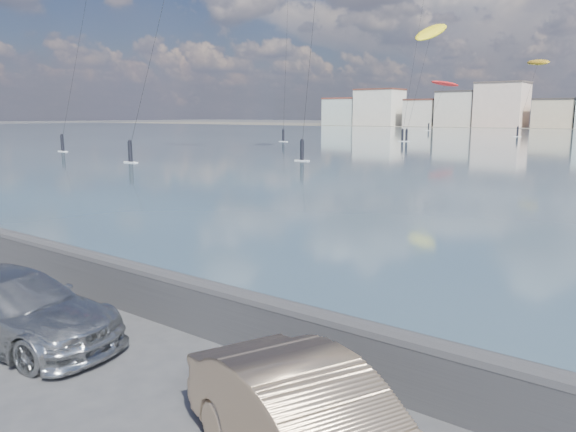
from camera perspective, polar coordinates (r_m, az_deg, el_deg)
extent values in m
plane|color=#333335|center=(9.49, -20.79, -16.02)|extent=(700.00, 700.00, 0.00)
cube|color=#28282B|center=(10.82, -8.55, -9.56)|extent=(400.00, 0.35, 0.90)
cylinder|color=#28282B|center=(10.68, -8.62, -7.28)|extent=(400.00, 0.36, 0.36)
cube|color=#B7C6BC|center=(224.65, 5.72, 10.44)|extent=(14.00, 11.00, 10.00)
cube|color=brown|center=(224.74, 5.75, 11.79)|extent=(14.28, 11.22, 0.60)
cube|color=beige|center=(216.82, 9.26, 10.76)|extent=(16.00, 12.00, 13.00)
cube|color=#562D23|center=(217.01, 9.32, 12.55)|extent=(16.32, 12.24, 0.60)
cube|color=beige|center=(208.99, 13.53, 10.09)|extent=(11.00, 10.00, 9.00)
cube|color=#562D23|center=(209.05, 13.58, 11.40)|extent=(11.22, 10.20, 0.60)
cube|color=beige|center=(203.96, 16.92, 10.29)|extent=(13.00, 11.00, 11.50)
cube|color=#383330|center=(204.10, 17.01, 11.98)|extent=(13.26, 11.22, 0.60)
cube|color=beige|center=(199.22, 20.89, 10.43)|extent=(15.00, 12.00, 14.00)
cube|color=#4C423D|center=(199.46, 21.03, 12.52)|extent=(15.30, 12.24, 0.60)
cube|color=beige|center=(194.96, 25.53, 9.32)|extent=(12.00, 10.00, 8.50)
cube|color=#383330|center=(195.01, 25.64, 10.65)|extent=(12.24, 10.20, 0.60)
imported|color=#A4A7AA|center=(11.42, -26.08, -8.39)|extent=(4.72, 2.52, 1.30)
imported|color=tan|center=(6.59, 2.60, -21.02)|extent=(4.34, 2.86, 1.35)
cube|color=white|center=(50.54, -15.69, 5.28)|extent=(1.40, 0.42, 0.08)
cylinder|color=black|center=(50.47, -15.74, 6.30)|extent=(0.36, 0.36, 1.70)
sphere|color=black|center=(50.43, -15.79, 7.32)|extent=(0.28, 0.28, 0.28)
cube|color=white|center=(89.53, 11.53, 7.46)|extent=(1.40, 0.42, 0.08)
cylinder|color=black|center=(89.50, 11.55, 8.04)|extent=(0.36, 0.36, 1.70)
sphere|color=black|center=(89.47, 11.57, 8.61)|extent=(0.28, 0.28, 0.28)
cylinder|color=black|center=(94.61, 13.39, 19.30)|extent=(0.53, 8.97, 36.21)
cube|color=white|center=(50.60, 1.43, 5.67)|extent=(1.40, 0.42, 0.08)
cylinder|color=black|center=(50.53, 1.43, 6.68)|extent=(0.36, 0.36, 1.70)
sphere|color=black|center=(50.49, 1.44, 7.70)|extent=(0.28, 0.28, 0.28)
cylinder|color=black|center=(54.67, 2.66, 19.77)|extent=(2.47, 6.87, 23.70)
cube|color=white|center=(86.82, -0.48, 7.58)|extent=(1.40, 0.42, 0.08)
cylinder|color=black|center=(86.78, -0.48, 8.18)|extent=(0.36, 0.36, 1.70)
sphere|color=black|center=(86.75, -0.48, 8.77)|extent=(0.28, 0.28, 0.28)
cylinder|color=black|center=(91.91, -0.07, 19.57)|extent=(3.93, 7.09, 35.35)
ellipsoid|color=yellow|center=(96.65, 14.35, 17.65)|extent=(3.33, 9.99, 5.11)
cube|color=white|center=(89.79, 11.92, 7.45)|extent=(1.40, 0.42, 0.08)
cylinder|color=black|center=(89.75, 11.94, 8.03)|extent=(0.36, 0.36, 1.70)
sphere|color=black|center=(89.72, 11.97, 8.60)|extent=(0.28, 0.28, 0.28)
cylinder|color=black|center=(92.86, 13.18, 13.13)|extent=(0.34, 6.88, 15.77)
cube|color=white|center=(68.22, -21.90, 6.12)|extent=(1.40, 0.42, 0.08)
cylinder|color=black|center=(68.17, -21.95, 6.87)|extent=(0.36, 0.36, 1.70)
sphere|color=black|center=(68.13, -22.00, 7.63)|extent=(0.28, 0.28, 0.28)
ellipsoid|color=red|center=(164.84, 15.67, 12.82)|extent=(7.00, 8.96, 2.36)
cube|color=white|center=(151.65, 14.08, 8.42)|extent=(1.40, 0.42, 0.08)
cylinder|color=black|center=(151.62, 14.09, 8.76)|extent=(0.36, 0.36, 1.70)
sphere|color=black|center=(151.61, 14.11, 9.10)|extent=(0.28, 0.28, 0.28)
cylinder|color=black|center=(158.12, 14.91, 10.94)|extent=(1.69, 13.48, 11.26)
ellipsoid|color=#BF8C19|center=(126.07, 24.06, 14.07)|extent=(7.73, 9.17, 2.60)
cube|color=white|center=(114.83, 22.26, 7.48)|extent=(1.40, 0.42, 0.08)
cylinder|color=black|center=(114.80, 22.29, 7.93)|extent=(0.36, 0.36, 1.70)
sphere|color=black|center=(114.78, 22.32, 8.38)|extent=(0.28, 0.28, 0.28)
cylinder|color=black|center=(120.26, 23.22, 11.23)|extent=(0.20, 11.26, 13.10)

